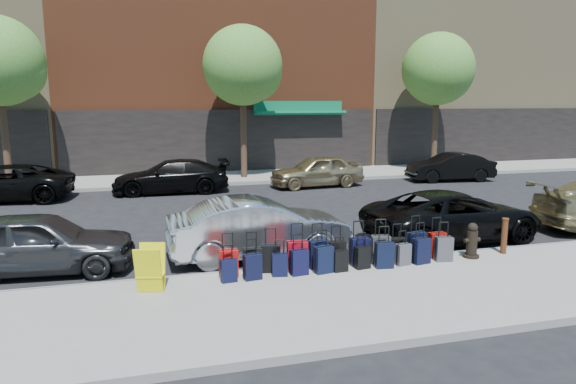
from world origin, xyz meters
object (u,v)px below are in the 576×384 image
object	(u,v)px
tree_left	(2,64)
car_near_1	(260,228)
tree_right	(440,71)
car_far_1	(171,176)
car_near_0	(39,243)
car_near_2	(453,216)
car_far_3	(450,167)
suitcase_front_5	(336,254)
fire_hydrant	(472,241)
car_far_2	(317,171)
bollard	(504,235)
car_far_0	(3,183)
tree_center	(246,68)
display_rack	(150,269)

from	to	relation	value
tree_left	car_near_1	xyz separation A→B (m)	(8.40, -12.67, -4.67)
tree_right	car_far_1	xyz separation A→B (m)	(-14.29, -2.74, -4.71)
car_near_0	car_near_2	bearing A→B (deg)	-85.20
tree_left	car_far_3	bearing A→B (deg)	-8.44
suitcase_front_5	car_near_1	bearing A→B (deg)	130.74
tree_left	tree_right	xyz separation A→B (m)	(21.00, 0.00, 0.00)
car_far_1	suitcase_front_5	bearing A→B (deg)	17.34
fire_hydrant	car_far_2	bearing A→B (deg)	86.69
car_far_2	car_far_3	xyz separation A→B (m)	(6.83, -0.09, -0.04)
bollard	car_near_1	xyz separation A→B (m)	(-5.76, 1.76, 0.14)
fire_hydrant	car_far_0	xyz separation A→B (m)	(-12.88, 11.58, 0.17)
tree_center	car_near_1	xyz separation A→B (m)	(-2.10, -12.67, -4.67)
car_near_0	car_far_2	distance (m)	13.76
car_near_1	car_far_0	size ratio (longest dim) A/B	0.89
fire_hydrant	car_far_2	size ratio (longest dim) A/B	0.20
car_near_1	fire_hydrant	bearing A→B (deg)	-113.32
tree_left	car_far_2	distance (m)	14.27
suitcase_front_5	display_rack	bearing A→B (deg)	-174.30
suitcase_front_5	car_far_1	bearing A→B (deg)	104.14
car_near_2	car_far_1	world-z (taller)	same
bollard	car_near_0	size ratio (longest dim) A/B	0.21
tree_right	car_far_1	bearing A→B (deg)	-169.14
bollard	tree_left	bearing A→B (deg)	134.46
fire_hydrant	display_rack	bearing A→B (deg)	178.52
tree_center	car_far_1	bearing A→B (deg)	-144.13
car_near_2	car_far_1	size ratio (longest dim) A/B	1.04
tree_right	car_far_2	xyz separation A→B (m)	(-7.83, -2.88, -4.69)
tree_center	display_rack	size ratio (longest dim) A/B	7.91
bollard	car_near_2	bearing A→B (deg)	96.56
car_near_1	car_far_3	size ratio (longest dim) A/B	1.09
tree_left	car_near_1	bearing A→B (deg)	-56.45
car_near_0	car_near_2	distance (m)	10.60
fire_hydrant	car_far_0	bearing A→B (deg)	134.53
car_far_1	tree_left	bearing A→B (deg)	-110.07
suitcase_front_5	car_far_2	world-z (taller)	car_far_2
suitcase_front_5	tree_center	bearing A→B (deg)	86.30
suitcase_front_5	car_near_1	size ratio (longest dim) A/B	0.21
suitcase_front_5	car_far_2	distance (m)	11.88
tree_left	bollard	distance (m)	20.78
car_near_2	car_far_3	world-z (taller)	car_near_2
display_rack	car_far_0	world-z (taller)	car_far_0
fire_hydrant	car_far_1	distance (m)	13.43
car_near_2	tree_center	bearing A→B (deg)	10.09
car_near_1	car_far_2	xyz separation A→B (m)	(4.76, 9.80, -0.02)
tree_right	display_rack	xyz separation A→B (m)	(-15.24, -14.76, -4.81)
bollard	car_far_3	bearing A→B (deg)	63.05
suitcase_front_5	car_far_3	distance (m)	15.20
suitcase_front_5	car_far_0	size ratio (longest dim) A/B	0.19
tree_center	car_near_2	distance (m)	13.84
car_near_2	car_far_1	xyz separation A→B (m)	(-7.24, 9.81, -0.00)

